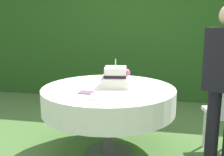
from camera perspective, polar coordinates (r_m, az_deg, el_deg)
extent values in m
plane|color=#476B33|center=(3.17, -0.71, -15.39)|extent=(20.00, 20.00, 0.00)
cube|color=#234C19|center=(5.22, 5.01, 11.18)|extent=(6.37, 0.44, 2.80)
cylinder|color=#4C4C51|center=(3.17, -0.71, -15.23)|extent=(0.52, 0.52, 0.02)
cylinder|color=#4C4C51|center=(3.03, -0.73, -9.26)|extent=(0.12, 0.12, 0.73)
cylinder|color=brown|center=(2.91, -0.75, -2.34)|extent=(1.40, 1.40, 0.03)
cylinder|color=white|center=(2.94, -0.74, -4.42)|extent=(1.43, 1.43, 0.25)
cube|color=silver|center=(2.94, 0.74, -0.79)|extent=(0.33, 0.33, 0.11)
cube|color=silver|center=(2.92, 0.75, 1.28)|extent=(0.26, 0.26, 0.11)
cube|color=black|center=(2.92, 0.75, 0.61)|extent=(0.27, 0.27, 0.03)
sphere|color=#E04C8C|center=(3.03, 3.02, 1.15)|extent=(0.09, 0.09, 0.09)
cylinder|color=silver|center=(2.90, 0.75, 3.19)|extent=(0.01, 0.01, 0.09)
cylinder|color=white|center=(2.72, 8.68, -3.00)|extent=(0.15, 0.15, 0.01)
cylinder|color=white|center=(2.48, -3.64, -4.31)|extent=(0.13, 0.13, 0.01)
cylinder|color=white|center=(2.54, -6.95, -4.03)|extent=(0.11, 0.11, 0.01)
cylinder|color=white|center=(2.56, 2.93, -3.83)|extent=(0.11, 0.11, 0.01)
cube|color=#6B4C60|center=(2.71, -5.50, -3.02)|extent=(0.13, 0.13, 0.01)
cylinder|color=white|center=(3.41, 18.81, -9.95)|extent=(0.03, 0.03, 0.45)
cylinder|color=white|center=(3.14, 21.05, -12.02)|extent=(0.03, 0.03, 0.45)
cylinder|color=black|center=(2.74, 20.25, -10.95)|extent=(0.12, 0.12, 0.85)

